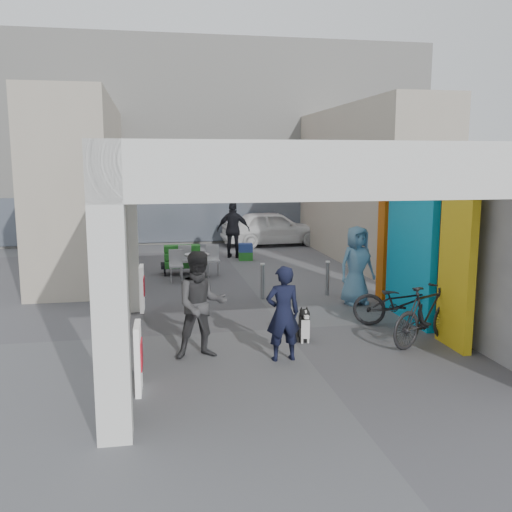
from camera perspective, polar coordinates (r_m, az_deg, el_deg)
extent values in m
plane|color=#525357|center=(11.31, 2.80, -7.30)|extent=(90.00, 90.00, 0.00)
cube|color=silver|center=(6.72, -14.41, -3.84)|extent=(0.40, 0.40, 3.50)
cube|color=silver|center=(12.63, -12.66, 2.38)|extent=(0.40, 0.40, 3.50)
cube|color=#D35F0C|center=(13.78, 13.16, 2.93)|extent=(0.40, 0.40, 3.50)
plane|color=beige|center=(9.66, -13.27, 0.22)|extent=(0.00, 6.40, 6.40)
plane|color=#99999E|center=(11.12, 19.34, 1.12)|extent=(0.00, 6.40, 6.40)
cube|color=#0C9DCF|center=(12.08, 15.20, 0.28)|extent=(0.15, 2.00, 2.80)
cube|color=gold|center=(10.51, 19.43, -1.27)|extent=(0.15, 1.00, 2.80)
plane|color=#B5B5B0|center=(9.86, 4.33, 10.83)|extent=(6.40, 6.40, 0.00)
cube|color=silver|center=(12.83, 0.79, 8.98)|extent=(6.40, 0.30, 0.70)
cube|color=silver|center=(6.95, 10.80, 8.38)|extent=(6.40, 0.30, 0.70)
cube|color=white|center=(13.00, 0.64, 8.77)|extent=(4.20, 0.05, 0.55)
cube|color=silver|center=(24.67, -4.77, 11.17)|extent=(18.00, 4.00, 8.00)
cube|color=#515966|center=(22.73, -4.14, 3.76)|extent=(16.20, 0.06, 1.80)
cube|color=white|center=(22.50, -9.31, 8.19)|extent=(2.60, 0.06, 0.50)
cube|color=red|center=(22.85, -0.41, 8.33)|extent=(2.20, 0.06, 0.50)
cube|color=#A99E8C|center=(18.16, -16.92, 6.68)|extent=(2.00, 9.00, 5.00)
cube|color=#A99E8C|center=(19.36, 10.80, 7.07)|extent=(2.00, 9.00, 5.00)
cylinder|color=gray|center=(13.32, -5.77, -2.67)|extent=(0.09, 0.09, 0.94)
cylinder|color=gray|center=(13.62, 0.66, -2.56)|extent=(0.09, 0.09, 0.84)
cylinder|color=gray|center=(14.09, 7.16, -2.25)|extent=(0.09, 0.09, 0.83)
cube|color=white|center=(8.39, -11.71, -9.96)|extent=(0.10, 0.55, 1.00)
cube|color=red|center=(8.37, -11.44, -9.63)|extent=(0.05, 0.39, 0.40)
cube|color=white|center=(12.78, -11.35, -3.19)|extent=(0.10, 0.55, 1.00)
cube|color=red|center=(12.77, -11.17, -2.96)|extent=(0.05, 0.39, 0.40)
cylinder|color=#ADADB2|center=(15.84, -5.88, -1.14)|extent=(0.06, 0.06, 0.71)
cylinder|color=#ADADB2|center=(15.91, -5.86, -2.36)|extent=(0.43, 0.43, 0.02)
cylinder|color=#ADADB2|center=(15.78, -5.90, 0.12)|extent=(0.69, 0.69, 0.05)
cube|color=#ADADB2|center=(15.64, -7.97, -1.82)|extent=(0.37, 0.37, 0.44)
cube|color=#ADADB2|center=(15.74, -8.03, -0.13)|extent=(0.37, 0.05, 0.44)
cube|color=#ADADB2|center=(16.39, -4.31, -1.23)|extent=(0.37, 0.37, 0.44)
cube|color=#ADADB2|center=(16.49, -4.39, 0.37)|extent=(0.37, 0.05, 0.44)
cube|color=#ADADB2|center=(16.43, -7.07, -1.25)|extent=(0.37, 0.37, 0.44)
cube|color=#ADADB2|center=(16.52, -7.14, 0.35)|extent=(0.37, 0.05, 0.44)
cube|color=black|center=(16.79, -7.34, -1.25)|extent=(1.25, 0.63, 0.31)
cube|color=#1A5E1C|center=(16.61, -7.32, -0.82)|extent=(1.04, 0.37, 0.19)
cube|color=#1A5E1C|center=(16.73, -7.37, -0.02)|extent=(1.04, 0.37, 0.19)
cube|color=#1A5E1C|center=(16.85, -7.42, 0.77)|extent=(1.04, 0.37, 0.19)
cube|color=#1A5E1C|center=(18.94, -1.05, 0.00)|extent=(0.48, 0.39, 0.28)
cube|color=navy|center=(18.90, -1.05, 0.84)|extent=(0.48, 0.39, 0.28)
cube|color=black|center=(10.64, 4.63, -7.72)|extent=(0.24, 0.33, 0.24)
cube|color=black|center=(10.46, 4.84, -6.97)|extent=(0.19, 0.16, 0.37)
cube|color=silver|center=(10.39, 4.97, -7.32)|extent=(0.15, 0.03, 0.35)
cylinder|color=silver|center=(10.43, 4.63, -7.95)|extent=(0.04, 0.04, 0.29)
cylinder|color=silver|center=(10.46, 5.23, -7.91)|extent=(0.04, 0.04, 0.29)
sphere|color=black|center=(10.38, 4.89, -5.81)|extent=(0.19, 0.19, 0.19)
cube|color=silver|center=(10.29, 5.03, -6.07)|extent=(0.08, 0.12, 0.06)
cone|color=black|center=(10.38, 4.56, -5.28)|extent=(0.07, 0.07, 0.08)
cone|color=black|center=(10.41, 5.10, -5.25)|extent=(0.07, 0.07, 0.08)
imported|color=black|center=(9.40, 2.72, -5.75)|extent=(0.60, 0.42, 1.59)
imported|color=#3A3A3C|center=(9.54, -5.50, -4.90)|extent=(0.93, 0.76, 1.80)
imported|color=#5C8DB4|center=(13.23, 10.03, -0.93)|extent=(0.99, 0.77, 1.81)
imported|color=black|center=(19.37, -2.27, 2.63)|extent=(1.20, 0.75, 1.90)
imported|color=black|center=(11.60, 14.38, -4.59)|extent=(2.00, 1.47, 1.00)
imported|color=black|center=(10.70, 16.70, -5.64)|extent=(1.85, 1.27, 1.09)
imported|color=white|center=(22.28, 1.69, 2.83)|extent=(4.08, 1.87, 1.36)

